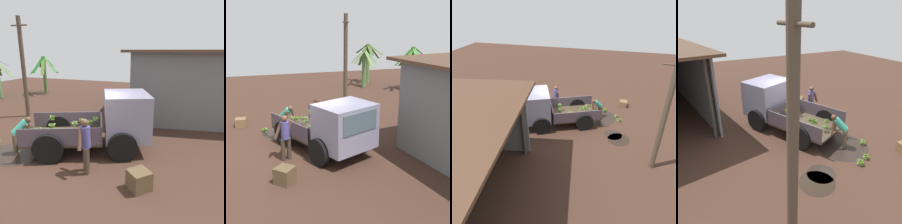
% 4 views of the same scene
% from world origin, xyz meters
% --- Properties ---
extents(ground, '(36.00, 36.00, 0.00)m').
position_xyz_m(ground, '(0.00, 0.00, 0.00)').
color(ground, '#40291F').
extents(mud_patch_0, '(1.18, 1.18, 0.01)m').
position_xyz_m(mud_patch_0, '(-3.58, 1.41, 0.00)').
color(mud_patch_0, black).
rests_on(mud_patch_0, ground).
extents(mud_patch_1, '(0.98, 0.98, 0.01)m').
position_xyz_m(mud_patch_1, '(-3.28, 1.03, 0.00)').
color(mud_patch_1, '#2C231E').
rests_on(mud_patch_1, ground).
extents(mud_patch_2, '(2.04, 2.04, 0.01)m').
position_xyz_m(mud_patch_2, '(-2.31, -0.70, 0.00)').
color(mud_patch_2, '#2B211C').
rests_on(mud_patch_2, ground).
extents(cargo_truck, '(4.78, 3.52, 2.11)m').
position_xyz_m(cargo_truck, '(0.84, 0.87, 1.13)').
color(cargo_truck, '#3E3224').
rests_on(cargo_truck, ground).
extents(utility_pole, '(0.98, 0.22, 5.24)m').
position_xyz_m(utility_pole, '(-5.11, 3.13, 2.66)').
color(utility_pole, '#4D3F31').
rests_on(utility_pole, ground).
extents(banana_palm_0, '(2.16, 2.10, 3.09)m').
position_xyz_m(banana_palm_0, '(-12.00, 7.26, 1.68)').
color(banana_palm_0, '#5C7C3D').
rests_on(banana_palm_0, ground).
extents(banana_palm_1, '(2.24, 1.95, 2.78)m').
position_xyz_m(banana_palm_1, '(-10.61, 6.41, 1.47)').
color(banana_palm_1, '#558049').
rests_on(banana_palm_1, ground).
extents(banana_palm_4, '(2.39, 2.58, 3.11)m').
position_xyz_m(banana_palm_4, '(-8.40, 9.19, 1.72)').
color(banana_palm_4, '#476833').
rests_on(banana_palm_4, ground).
extents(person_foreground_visitor, '(0.48, 0.74, 1.69)m').
position_xyz_m(person_foreground_visitor, '(0.59, -1.01, 0.94)').
color(person_foreground_visitor, '#3E3227').
rests_on(person_foreground_visitor, ground).
extents(person_worker_loading, '(0.75, 0.78, 1.33)m').
position_xyz_m(person_worker_loading, '(-2.17, -0.64, 0.77)').
color(person_worker_loading, brown).
rests_on(person_worker_loading, ground).
extents(banana_bunch_on_ground_0, '(0.27, 0.26, 0.22)m').
position_xyz_m(banana_bunch_on_ground_0, '(-3.52, -0.48, 0.11)').
color(banana_bunch_on_ground_0, brown).
rests_on(banana_bunch_on_ground_0, ground).
extents(banana_bunch_on_ground_1, '(0.24, 0.24, 0.20)m').
position_xyz_m(banana_bunch_on_ground_1, '(-3.35, -0.93, 0.11)').
color(banana_bunch_on_ground_1, '#4E4633').
rests_on(banana_bunch_on_ground_1, ground).
extents(banana_bunch_on_ground_2, '(0.27, 0.27, 0.22)m').
position_xyz_m(banana_bunch_on_ground_2, '(-2.58, -1.56, 0.12)').
color(banana_bunch_on_ground_2, brown).
rests_on(banana_bunch_on_ground_2, ground).
extents(wooden_crate_0, '(0.53, 0.53, 0.39)m').
position_xyz_m(wooden_crate_0, '(-3.75, -2.60, 0.19)').
color(wooden_crate_0, brown).
rests_on(wooden_crate_0, ground).
extents(wooden_crate_1, '(0.75, 0.75, 0.53)m').
position_xyz_m(wooden_crate_1, '(2.30, -1.29, 0.26)').
color(wooden_crate_1, brown).
rests_on(wooden_crate_1, ground).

